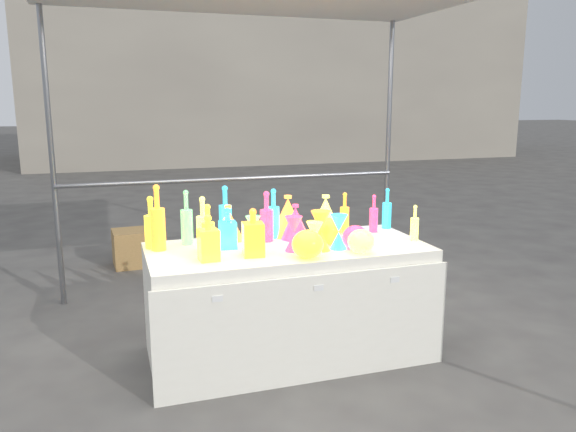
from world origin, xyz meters
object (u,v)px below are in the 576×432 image
object	(u,v)px
lampshade_0	(228,223)
globe_0	(308,246)
hourglass_0	(321,231)
bottle_0	(151,222)
decanter_0	(208,238)
display_table	(288,302)
cardboard_box_closed	(139,247)

from	to	relation	value
lampshade_0	globe_0	bearing A→B (deg)	-77.04
hourglass_0	globe_0	xyz separation A→B (m)	(-0.14, -0.15, -0.05)
bottle_0	lampshade_0	world-z (taller)	bottle_0
hourglass_0	globe_0	distance (m)	0.21
bottle_0	decanter_0	xyz separation A→B (m)	(0.29, -0.40, -0.03)
display_table	globe_0	size ratio (longest dim) A/B	9.66
bottle_0	hourglass_0	world-z (taller)	bottle_0
hourglass_0	globe_0	size ratio (longest dim) A/B	1.32
decanter_0	lampshade_0	xyz separation A→B (m)	(0.21, 0.45, -0.02)
display_table	hourglass_0	bearing A→B (deg)	-42.10
bottle_0	display_table	bearing A→B (deg)	-15.94
globe_0	bottle_0	bearing A→B (deg)	148.24
cardboard_box_closed	lampshade_0	xyz separation A→B (m)	(0.49, -2.21, 0.68)
decanter_0	display_table	bearing A→B (deg)	12.84
decanter_0	lampshade_0	size ratio (longest dim) A/B	1.15
display_table	globe_0	xyz separation A→B (m)	(0.02, -0.30, 0.45)
display_table	hourglass_0	xyz separation A→B (m)	(0.16, -0.15, 0.50)
bottle_0	hourglass_0	xyz separation A→B (m)	(1.00, -0.39, -0.04)
display_table	bottle_0	distance (m)	1.03
cardboard_box_closed	bottle_0	size ratio (longest dim) A/B	1.53
display_table	lampshade_0	size ratio (longest dim) A/B	7.67
hourglass_0	display_table	bearing A→B (deg)	137.90
decanter_0	bottle_0	bearing A→B (deg)	122.84
lampshade_0	hourglass_0	bearing A→B (deg)	-59.83
display_table	cardboard_box_closed	distance (m)	2.64
bottle_0	globe_0	xyz separation A→B (m)	(0.87, -0.54, -0.09)
globe_0	lampshade_0	world-z (taller)	lampshade_0
bottle_0	globe_0	world-z (taller)	bottle_0
bottle_0	lampshade_0	distance (m)	0.51
decanter_0	lampshade_0	world-z (taller)	decanter_0
decanter_0	globe_0	xyz separation A→B (m)	(0.57, -0.14, -0.06)
display_table	hourglass_0	world-z (taller)	hourglass_0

